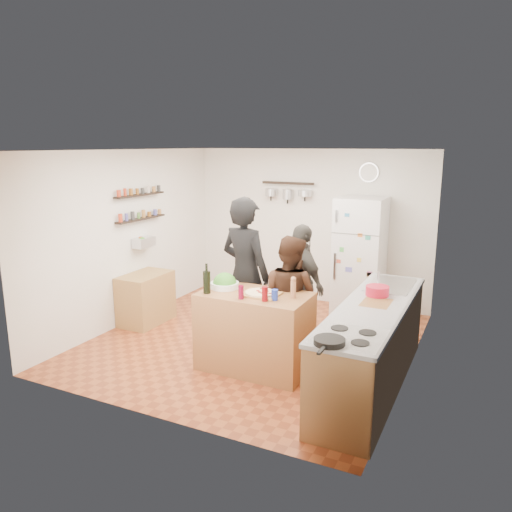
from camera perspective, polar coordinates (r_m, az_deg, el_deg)
The scene contains 26 objects.
room_shell at distance 6.72m, azimuth 1.08°, elevation 1.32°, with size 4.20×4.20×4.20m.
prep_island at distance 5.84m, azimuth -0.14°, elevation -8.60°, with size 1.25×0.72×0.91m, color brown.
pizza_board at distance 5.63m, azimuth 0.50°, elevation -4.38°, with size 0.42×0.34×0.02m, color olive.
pizza at distance 5.63m, azimuth 0.50°, elevation -4.20°, with size 0.34×0.34×0.02m, color beige.
salad_bowl at distance 5.91m, azimuth -3.59°, elevation -3.35°, with size 0.34×0.34×0.07m, color silver.
wine_bottle at distance 5.70m, azimuth -5.65°, elevation -3.01°, with size 0.08×0.08×0.26m, color black.
wine_glass_near at distance 5.48m, azimuth -1.72°, elevation -4.16°, with size 0.06×0.06×0.15m, color maroon.
wine_glass_far at distance 5.40m, azimuth 1.02°, elevation -4.36°, with size 0.07×0.07×0.16m, color #63080C.
pepper_mill at distance 5.53m, azimuth 4.28°, elevation -3.83°, with size 0.06×0.06×0.19m, color #9C6341.
salt_canister at distance 5.44m, azimuth 2.14°, elevation -4.46°, with size 0.07×0.07×0.12m, color #1B3099.
person_left at distance 6.27m, azimuth -1.22°, elevation -2.09°, with size 0.71×0.47×1.95m, color black.
person_center at distance 6.01m, azimuth 3.85°, elevation -4.85°, with size 0.74×0.58×1.53m, color black.
person_back at distance 6.55m, azimuth 5.19°, elevation -3.18°, with size 0.92×0.38×1.57m, color #32302C.
counter_run at distance 5.57m, azimuth 13.10°, elevation -10.09°, with size 0.63×2.63×0.90m, color #9E7042.
stove_top at distance 4.54m, azimuth 10.62°, elevation -9.06°, with size 0.60×0.62×0.02m, color white.
skillet at distance 4.32m, azimuth 8.39°, elevation -9.62°, with size 0.27×0.27×0.05m, color black.
sink at distance 6.21m, azimuth 15.11°, elevation -3.27°, with size 0.50×0.80×0.03m, color silver.
cutting_board at distance 5.50m, azimuth 13.58°, elevation -5.30°, with size 0.30×0.40×0.02m, color brown.
red_bowl at distance 5.73m, azimuth 13.70°, elevation -3.89°, with size 0.26×0.26×0.11m, color #AA132A.
fridge at distance 7.74m, azimuth 11.76°, elevation -0.07°, with size 0.70×0.68×1.80m, color white.
wall_clock at distance 7.89m, azimuth 12.78°, elevation 9.30°, with size 0.30×0.30×0.03m, color silver.
spice_shelf_lower at distance 7.53m, azimuth -13.01°, elevation 4.17°, with size 0.12×1.00×0.03m, color black.
spice_shelf_upper at distance 7.49m, azimuth -13.14°, elevation 6.82°, with size 0.12×1.00×0.03m, color black.
produce_basket at distance 7.57m, azimuth -12.70°, elevation 1.54°, with size 0.18×0.35×0.14m, color silver.
side_table at distance 7.50m, azimuth -12.47°, elevation -4.74°, with size 0.50×0.80×0.73m, color #AA8347.
pot_rack at distance 8.22m, azimuth 3.65°, elevation 8.32°, with size 0.90×0.04×0.04m, color black.
Camera 1 is at (2.77, -5.58, 2.58)m, focal length 35.00 mm.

